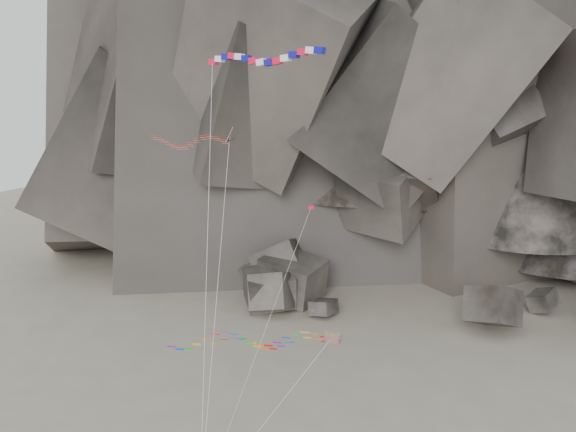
% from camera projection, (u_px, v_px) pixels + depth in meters
% --- Properties ---
extents(headland, '(110.00, 70.00, 84.00)m').
position_uv_depth(headland, '(363.00, 36.00, 107.94)').
color(headland, '#564D46').
rests_on(headland, ground).
extents(boulder_field, '(71.48, 19.57, 10.65)m').
position_uv_depth(boulder_field, '(291.00, 284.00, 83.14)').
color(boulder_field, '#47423F').
rests_on(boulder_field, ground).
extents(delta_kite, '(9.38, 12.63, 25.30)m').
position_uv_depth(delta_kite, '(186.00, 141.00, 46.65)').
color(delta_kite, red).
rests_on(delta_kite, ground).
extents(banner_kite, '(9.92, 11.08, 30.76)m').
position_uv_depth(banner_kite, '(261.00, 60.00, 40.33)').
color(banner_kite, red).
rests_on(banner_kite, ground).
extents(parafoil_kite, '(15.32, 11.69, 8.79)m').
position_uv_depth(parafoil_kite, '(244.00, 340.00, 47.00)').
color(parafoil_kite, '#DBC00C').
rests_on(parafoil_kite, ground).
extents(pennant_kite, '(4.61, 15.76, 18.37)m').
position_uv_depth(pennant_kite, '(287.00, 271.00, 46.00)').
color(pennant_kite, red).
rests_on(pennant_kite, ground).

